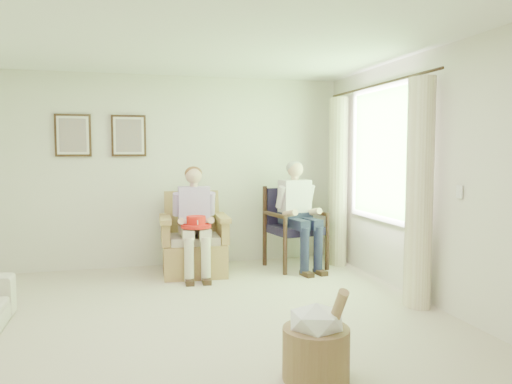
{
  "coord_description": "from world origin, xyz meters",
  "views": [
    {
      "loc": [
        -0.52,
        -4.16,
        1.57
      ],
      "look_at": [
        1.12,
        2.03,
        1.05
      ],
      "focal_mm": 35.0,
      "sensor_mm": 36.0,
      "label": 1
    }
  ],
  "objects_px": {
    "wood_armchair": "(293,224)",
    "wicker_armchair": "(194,248)",
    "person_wicker": "(195,214)",
    "hatbox": "(317,341)",
    "person_dark": "(298,206)",
    "red_hat": "(196,223)"
  },
  "relations": [
    {
      "from": "wood_armchair",
      "to": "person_wicker",
      "type": "relative_size",
      "value": 0.79
    },
    {
      "from": "wood_armchair",
      "to": "person_dark",
      "type": "distance_m",
      "value": 0.31
    },
    {
      "from": "wicker_armchair",
      "to": "hatbox",
      "type": "xyz_separation_m",
      "value": [
        0.41,
        -3.23,
        -0.07
      ]
    },
    {
      "from": "hatbox",
      "to": "wood_armchair",
      "type": "bearing_deg",
      "value": 73.6
    },
    {
      "from": "person_wicker",
      "to": "person_dark",
      "type": "xyz_separation_m",
      "value": [
        1.37,
        0.01,
        0.05
      ]
    },
    {
      "from": "person_wicker",
      "to": "hatbox",
      "type": "distance_m",
      "value": 3.16
    },
    {
      "from": "wood_armchair",
      "to": "person_wicker",
      "type": "distance_m",
      "value": 1.4
    },
    {
      "from": "red_hat",
      "to": "wood_armchair",
      "type": "bearing_deg",
      "value": 15.87
    },
    {
      "from": "wicker_armchair",
      "to": "hatbox",
      "type": "distance_m",
      "value": 3.25
    },
    {
      "from": "wood_armchair",
      "to": "wicker_armchair",
      "type": "bearing_deg",
      "value": 171.92
    },
    {
      "from": "hatbox",
      "to": "red_hat",
      "type": "bearing_deg",
      "value": 98.33
    },
    {
      "from": "red_hat",
      "to": "person_wicker",
      "type": "bearing_deg",
      "value": 86.16
    },
    {
      "from": "person_wicker",
      "to": "hatbox",
      "type": "bearing_deg",
      "value": -79.43
    },
    {
      "from": "person_dark",
      "to": "red_hat",
      "type": "distance_m",
      "value": 1.41
    },
    {
      "from": "person_wicker",
      "to": "person_dark",
      "type": "relative_size",
      "value": 0.96
    },
    {
      "from": "person_wicker",
      "to": "wicker_armchair",
      "type": "bearing_deg",
      "value": 93.03
    },
    {
      "from": "person_dark",
      "to": "hatbox",
      "type": "distance_m",
      "value": 3.3
    },
    {
      "from": "wicker_armchair",
      "to": "person_wicker",
      "type": "height_order",
      "value": "person_wicker"
    },
    {
      "from": "person_wicker",
      "to": "person_dark",
      "type": "height_order",
      "value": "person_dark"
    },
    {
      "from": "person_wicker",
      "to": "red_hat",
      "type": "distance_m",
      "value": 0.23
    },
    {
      "from": "wood_armchair",
      "to": "person_wicker",
      "type": "xyz_separation_m",
      "value": [
        -1.37,
        -0.19,
        0.21
      ]
    },
    {
      "from": "person_wicker",
      "to": "hatbox",
      "type": "height_order",
      "value": "person_wicker"
    }
  ]
}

